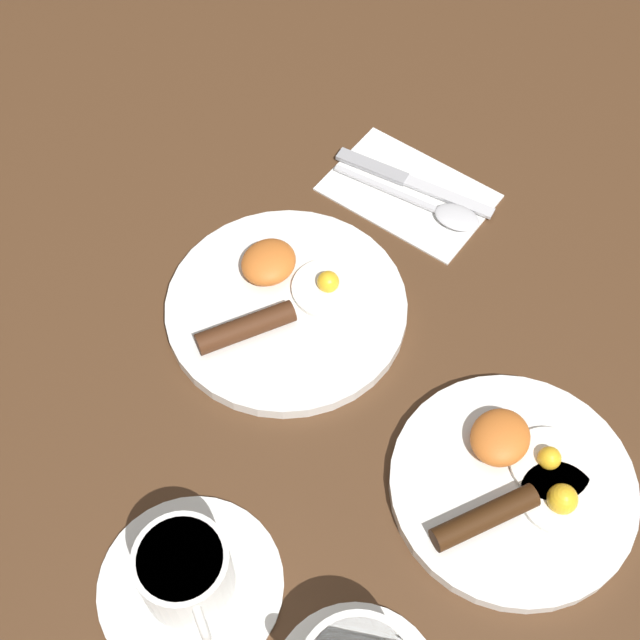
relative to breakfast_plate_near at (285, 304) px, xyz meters
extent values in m
plane|color=#4C301C|center=(0.00, 0.00, -0.01)|extent=(3.00, 3.00, 0.00)
cylinder|color=white|center=(0.00, 0.00, 0.00)|extent=(0.26, 0.26, 0.01)
cylinder|color=white|center=(-0.04, 0.03, 0.01)|extent=(0.08, 0.08, 0.01)
sphere|color=yellow|center=(-0.04, 0.03, 0.02)|extent=(0.02, 0.02, 0.02)
ellipsoid|color=orange|center=(-0.02, -0.04, 0.02)|extent=(0.06, 0.06, 0.03)
cylinder|color=#452513|center=(0.05, -0.01, 0.02)|extent=(0.10, 0.07, 0.02)
cylinder|color=white|center=(0.05, 0.30, 0.00)|extent=(0.23, 0.23, 0.01)
cylinder|color=white|center=(0.01, 0.32, 0.01)|extent=(0.08, 0.08, 0.01)
sphere|color=yellow|center=(0.01, 0.31, 0.02)|extent=(0.02, 0.02, 0.02)
cylinder|color=white|center=(0.04, 0.34, 0.01)|extent=(0.07, 0.07, 0.01)
sphere|color=yellow|center=(0.04, 0.34, 0.02)|extent=(0.03, 0.03, 0.03)
ellipsoid|color=orange|center=(0.02, 0.26, 0.02)|extent=(0.06, 0.06, 0.03)
cylinder|color=#371E0C|center=(0.10, 0.29, 0.02)|extent=(0.10, 0.07, 0.02)
cylinder|color=white|center=(0.29, 0.10, -0.01)|extent=(0.17, 0.17, 0.01)
cylinder|color=white|center=(0.29, 0.10, 0.03)|extent=(0.08, 0.08, 0.07)
cylinder|color=#9E7047|center=(0.29, 0.10, 0.06)|extent=(0.07, 0.07, 0.00)
torus|color=white|center=(0.31, 0.14, 0.04)|extent=(0.03, 0.04, 0.05)
cube|color=white|center=(-0.21, 0.02, -0.01)|extent=(0.13, 0.19, 0.01)
cube|color=silver|center=(-0.23, 0.07, 0.00)|extent=(0.03, 0.11, 0.00)
cube|color=#9E9EA3|center=(-0.22, -0.03, 0.00)|extent=(0.03, 0.09, 0.01)
ellipsoid|color=silver|center=(-0.21, 0.09, 0.00)|extent=(0.04, 0.06, 0.01)
cube|color=silver|center=(-0.20, 0.00, 0.00)|extent=(0.02, 0.14, 0.00)
camera|label=1|loc=(0.42, 0.33, 0.78)|focal=50.00mm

